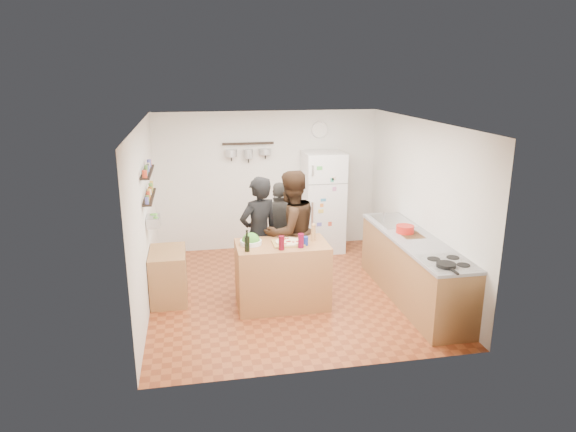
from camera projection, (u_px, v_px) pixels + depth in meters
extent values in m
plane|color=brown|center=(289.00, 292.00, 7.65)|extent=(4.20, 4.20, 0.00)
plane|color=white|center=(289.00, 123.00, 6.96)|extent=(4.20, 4.20, 0.00)
plane|color=silver|center=(268.00, 181.00, 9.29)|extent=(4.00, 0.00, 4.00)
plane|color=silver|center=(145.00, 218.00, 6.95)|extent=(0.00, 4.20, 4.20)
plane|color=silver|center=(421.00, 205.00, 7.66)|extent=(0.00, 4.20, 4.20)
cube|color=#A5683C|center=(282.00, 275.00, 7.11)|extent=(1.25, 0.72, 0.91)
cube|color=olive|center=(288.00, 243.00, 6.98)|extent=(0.42, 0.34, 0.02)
cylinder|color=beige|center=(288.00, 242.00, 6.97)|extent=(0.34, 0.34, 0.02)
cylinder|color=silver|center=(251.00, 242.00, 6.95)|extent=(0.29, 0.29, 0.06)
cylinder|color=black|center=(247.00, 244.00, 6.66)|extent=(0.07, 0.07, 0.20)
cylinder|color=#520713|center=(281.00, 243.00, 6.72)|extent=(0.08, 0.08, 0.19)
cylinder|color=#5C0723|center=(301.00, 241.00, 6.81)|extent=(0.08, 0.08, 0.19)
cylinder|color=#A57545|center=(313.00, 234.00, 7.09)|extent=(0.06, 0.06, 0.20)
cylinder|color=navy|center=(305.00, 241.00, 6.91)|extent=(0.07, 0.07, 0.12)
imported|color=black|center=(259.00, 235.00, 7.50)|extent=(0.75, 0.65, 1.74)
imported|color=black|center=(291.00, 232.00, 7.51)|extent=(1.09, 1.00, 1.82)
imported|color=#2F2D2A|center=(281.00, 230.00, 8.02)|extent=(0.95, 0.50, 1.54)
cube|color=#9E7042|center=(413.00, 269.00, 7.31)|extent=(0.63, 2.63, 0.90)
cube|color=white|center=(448.00, 263.00, 6.29)|extent=(0.60, 0.62, 0.02)
cylinder|color=black|center=(446.00, 265.00, 6.13)|extent=(0.23, 0.23, 0.05)
cube|color=silver|center=(393.00, 221.00, 7.99)|extent=(0.50, 0.80, 0.03)
cube|color=brown|center=(411.00, 235.00, 7.34)|extent=(0.30, 0.40, 0.02)
cylinder|color=red|center=(405.00, 229.00, 7.41)|extent=(0.26, 0.26, 0.11)
cube|color=white|center=(323.00, 202.00, 9.23)|extent=(0.70, 0.68, 1.80)
cylinder|color=silver|center=(320.00, 130.00, 9.19)|extent=(0.30, 0.03, 0.30)
cube|color=black|center=(150.00, 197.00, 7.08)|extent=(0.12, 1.00, 0.02)
cube|color=black|center=(148.00, 172.00, 6.99)|extent=(0.12, 1.00, 0.02)
cube|color=silver|center=(154.00, 221.00, 7.18)|extent=(0.18, 0.35, 0.14)
cube|color=#A36C44|center=(169.00, 275.00, 7.31)|extent=(0.50, 0.80, 0.73)
cube|color=black|center=(248.00, 144.00, 8.94)|extent=(0.90, 0.04, 0.04)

